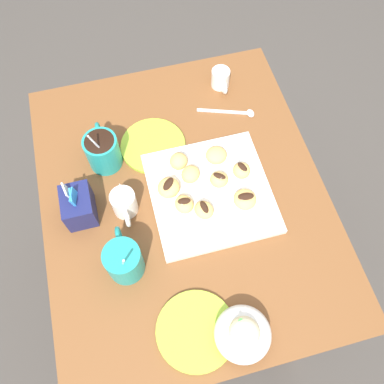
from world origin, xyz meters
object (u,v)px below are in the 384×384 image
pastry_plate_square (210,193)px  beignet_1 (242,170)px  coffee_mug_teal_left (124,260)px  beignet_0 (169,188)px  beignet_7 (191,174)px  chocolate_sauce_pitcher (221,78)px  dining_table (185,221)px  beignet_8 (219,179)px  beignet_6 (179,161)px  beignet_4 (204,210)px  beignet_3 (245,199)px  sugar_caddy (79,206)px  beignet_2 (184,204)px  coffee_mug_teal_right (103,150)px  saucer_lime_left (196,331)px  beignet_5 (216,155)px  cream_pitcher_white (124,203)px  saucer_lime_right (153,145)px  ice_cream_bowl (243,334)px

pastry_plate_square → beignet_1: bearing=-72.2°
coffee_mug_teal_left → beignet_0: size_ratio=2.67×
beignet_7 → chocolate_sauce_pitcher: bearing=-29.8°
dining_table → beignet_8: 0.22m
beignet_0 → beignet_6: size_ratio=1.17×
beignet_4 → beignet_6: bearing=10.3°
beignet_3 → beignet_4: beignet_4 is taller
sugar_caddy → beignet_0: (-0.00, -0.22, -0.01)m
beignet_2 → beignet_3: 0.15m
beignet_2 → beignet_8: bearing=-66.8°
beignet_2 → coffee_mug_teal_right: bearing=41.2°
saucer_lime_left → beignet_6: 0.41m
pastry_plate_square → beignet_1: 0.10m
coffee_mug_teal_left → beignet_0: (0.16, -0.14, -0.02)m
beignet_5 → cream_pitcher_white: bearing=107.0°
saucer_lime_left → beignet_5: (0.40, -0.16, 0.03)m
chocolate_sauce_pitcher → beignet_5: (-0.25, 0.08, 0.00)m
saucer_lime_right → beignet_4: (-0.23, -0.08, 0.03)m
pastry_plate_square → sugar_caddy: bearing=84.6°
saucer_lime_right → coffee_mug_teal_right: bearing=95.9°
ice_cream_bowl → beignet_6: 0.44m
beignet_1 → beignet_7: size_ratio=0.89×
beignet_0 → beignet_2: bearing=-153.4°
coffee_mug_teal_right → saucer_lime_left: size_ratio=0.87×
cream_pitcher_white → saucer_lime_right: 0.20m
beignet_8 → beignet_1: bearing=-80.9°
beignet_1 → saucer_lime_right: bearing=53.2°
pastry_plate_square → saucer_lime_right: 0.21m
sugar_caddy → beignet_8: 0.35m
beignet_1 → beignet_3: beignet_1 is taller
beignet_1 → beignet_2: bearing=108.1°
pastry_plate_square → cream_pitcher_white: size_ratio=2.82×
pastry_plate_square → coffee_mug_teal_right: bearing=55.6°
coffee_mug_teal_right → beignet_0: 0.19m
beignet_4 → beignet_8: beignet_8 is taller
pastry_plate_square → ice_cream_bowl: bearing=175.2°
sugar_caddy → saucer_lime_left: sugar_caddy is taller
chocolate_sauce_pitcher → beignet_2: (-0.36, 0.20, 0.00)m
beignet_1 → saucer_lime_left: bearing=148.3°
beignet_3 → beignet_7: bearing=47.8°
dining_table → beignet_8: beignet_8 is taller
beignet_0 → beignet_6: bearing=-31.9°
beignet_7 → beignet_2: bearing=154.7°
saucer_lime_left → beignet_0: (0.34, -0.02, 0.03)m
beignet_5 → ice_cream_bowl: bearing=170.9°
pastry_plate_square → chocolate_sauce_pitcher: size_ratio=3.21×
beignet_1 → chocolate_sauce_pitcher: bearing=-6.7°
pastry_plate_square → beignet_8: (0.02, -0.03, 0.02)m
coffee_mug_teal_left → ice_cream_bowl: coffee_mug_teal_left is taller
beignet_7 → saucer_lime_left: bearing=167.2°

